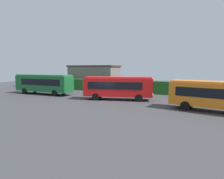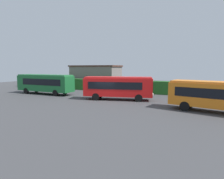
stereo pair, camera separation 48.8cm
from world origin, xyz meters
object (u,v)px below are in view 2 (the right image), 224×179
(traffic_cone, at_px, (170,96))
(person_center, at_px, (63,87))
(bus_green, at_px, (45,83))
(bus_red, at_px, (118,87))
(person_left, at_px, (58,87))
(person_right, at_px, (61,87))
(person_far, at_px, (222,99))
(bus_orange, at_px, (219,95))

(traffic_cone, bearing_deg, person_center, -177.19)
(bus_green, relative_size, bus_red, 1.09)
(person_left, bearing_deg, person_right, -174.80)
(bus_green, height_order, person_far, bus_green)
(bus_red, relative_size, person_left, 5.48)
(person_right, bearing_deg, person_left, -101.02)
(person_left, bearing_deg, bus_orange, -178.76)
(bus_orange, bearing_deg, bus_green, -175.00)
(bus_green, bearing_deg, person_far, -179.67)
(bus_red, distance_m, person_right, 12.80)
(bus_orange, xyz_separation_m, traffic_cone, (-5.68, 7.98, -1.49))
(bus_green, relative_size, traffic_cone, 17.51)
(person_right, bearing_deg, traffic_cone, 94.88)
(person_center, distance_m, person_right, 1.35)
(bus_green, relative_size, person_far, 5.69)
(person_center, relative_size, person_right, 0.97)
(bus_green, bearing_deg, bus_red, 179.52)
(bus_red, bearing_deg, person_right, 152.35)
(person_left, xyz_separation_m, person_center, (0.30, 1.05, -0.04))
(bus_red, xyz_separation_m, person_far, (12.59, 0.26, -0.86))
(person_center, xyz_separation_m, traffic_cone, (19.32, 0.95, -0.59))
(bus_green, distance_m, bus_red, 13.46)
(bus_green, height_order, person_right, bus_green)
(bus_red, height_order, person_left, bus_red)
(person_far, bearing_deg, traffic_cone, -20.94)
(person_left, height_order, person_center, person_left)
(bus_orange, distance_m, person_left, 26.01)
(person_left, xyz_separation_m, person_right, (0.92, -0.15, -0.02))
(bus_green, bearing_deg, person_center, -95.98)
(bus_orange, bearing_deg, person_right, 178.22)
(person_far, bearing_deg, person_center, 7.97)
(bus_orange, distance_m, person_center, 25.98)
(bus_orange, bearing_deg, person_far, 90.29)
(person_center, bearing_deg, bus_green, -42.44)
(bus_green, bearing_deg, person_right, -110.13)
(bus_green, relative_size, person_center, 6.21)
(person_left, bearing_deg, person_center, -91.27)
(person_center, height_order, traffic_cone, person_center)
(bus_red, bearing_deg, bus_orange, -27.67)
(person_center, distance_m, traffic_cone, 19.35)
(bus_red, height_order, person_right, bus_red)
(traffic_cone, bearing_deg, person_right, -173.45)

